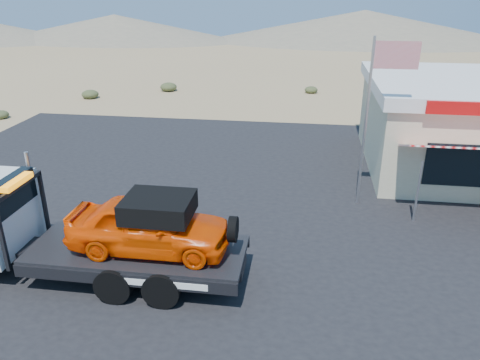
# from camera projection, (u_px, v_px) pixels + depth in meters

# --- Properties ---
(ground) EXTENTS (120.00, 120.00, 0.00)m
(ground) POSITION_uv_depth(u_px,v_px,m) (210.00, 258.00, 14.01)
(ground) COLOR #9B8258
(ground) RESTS_ON ground
(asphalt_lot) EXTENTS (32.00, 24.00, 0.02)m
(asphalt_lot) POSITION_uv_depth(u_px,v_px,m) (282.00, 216.00, 16.48)
(asphalt_lot) COLOR black
(asphalt_lot) RESTS_ON ground
(tow_truck) EXTENTS (8.36, 2.48, 2.80)m
(tow_truck) POSITION_uv_depth(u_px,v_px,m) (81.00, 227.00, 12.64)
(tow_truck) COLOR black
(tow_truck) RESTS_ON asphalt_lot
(flagpole) EXTENTS (1.55, 0.10, 6.00)m
(flagpole) POSITION_uv_depth(u_px,v_px,m) (374.00, 104.00, 16.00)
(flagpole) COLOR #99999E
(flagpole) RESTS_ON asphalt_lot
(desert_scrub) EXTENTS (27.24, 33.48, 0.67)m
(desert_scrub) POSITION_uv_depth(u_px,v_px,m) (15.00, 131.00, 25.05)
(desert_scrub) COLOR #353C20
(desert_scrub) RESTS_ON ground
(distant_hills) EXTENTS (126.00, 48.00, 4.20)m
(distant_hills) POSITION_uv_depth(u_px,v_px,m) (220.00, 27.00, 64.83)
(distant_hills) COLOR #726B59
(distant_hills) RESTS_ON ground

